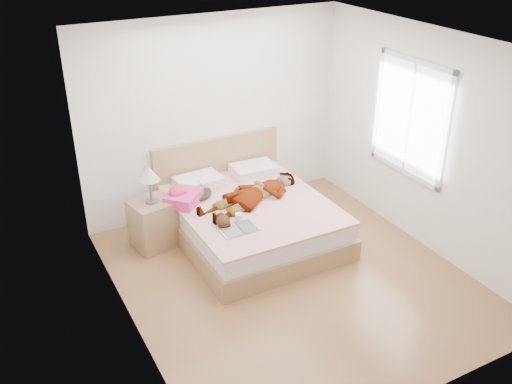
# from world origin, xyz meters

# --- Properties ---
(ground) EXTENTS (4.00, 4.00, 0.00)m
(ground) POSITION_xyz_m (0.00, 0.00, 0.00)
(ground) COLOR #522E19
(ground) RESTS_ON ground
(woman) EXTENTS (1.62, 1.00, 0.21)m
(woman) POSITION_xyz_m (0.05, 1.03, 0.61)
(woman) COLOR white
(woman) RESTS_ON bed
(hair) EXTENTS (0.49, 0.56, 0.07)m
(hair) POSITION_xyz_m (-0.52, 1.48, 0.55)
(hair) COLOR black
(hair) RESTS_ON bed
(phone) EXTENTS (0.07, 0.10, 0.05)m
(phone) POSITION_xyz_m (-0.45, 1.43, 0.69)
(phone) COLOR silver
(phone) RESTS_ON bed
(room_shell) EXTENTS (4.00, 4.00, 4.00)m
(room_shell) POSITION_xyz_m (1.77, 0.30, 1.50)
(room_shell) COLOR white
(room_shell) RESTS_ON ground
(bed) EXTENTS (1.80, 2.08, 1.00)m
(bed) POSITION_xyz_m (0.00, 1.04, 0.28)
(bed) COLOR olive
(bed) RESTS_ON ground
(towel) EXTENTS (0.56, 0.55, 0.23)m
(towel) POSITION_xyz_m (-0.75, 1.34, 0.60)
(towel) COLOR #D83A82
(towel) RESTS_ON bed
(magazine) EXTENTS (0.44, 0.29, 0.03)m
(magazine) POSITION_xyz_m (-0.43, 0.45, 0.52)
(magazine) COLOR white
(magazine) RESTS_ON bed
(coffee_mug) EXTENTS (0.13, 0.09, 0.10)m
(coffee_mug) POSITION_xyz_m (-0.34, 0.62, 0.56)
(coffee_mug) COLOR white
(coffee_mug) RESTS_ON bed
(plush_toy) EXTENTS (0.18, 0.25, 0.13)m
(plush_toy) POSITION_xyz_m (-0.55, 0.61, 0.58)
(plush_toy) COLOR black
(plush_toy) RESTS_ON bed
(nightstand) EXTENTS (0.57, 0.53, 1.06)m
(nightstand) POSITION_xyz_m (-1.13, 1.38, 0.35)
(nightstand) COLOR brown
(nightstand) RESTS_ON ground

